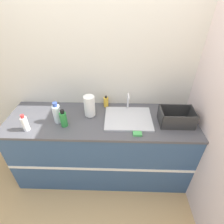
% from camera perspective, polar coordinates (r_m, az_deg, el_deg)
% --- Properties ---
extents(ground_plane, '(12.00, 12.00, 0.00)m').
position_cam_1_polar(ground_plane, '(2.48, -3.32, -24.25)').
color(ground_plane, tan).
extents(wall_back, '(4.54, 0.06, 2.60)m').
position_cam_1_polar(wall_back, '(2.12, -3.06, 12.08)').
color(wall_back, beige).
rests_on(wall_back, ground_plane).
extents(wall_right, '(0.06, 2.67, 2.60)m').
position_cam_1_polar(wall_right, '(2.01, 29.32, 6.08)').
color(wall_right, silver).
rests_on(wall_right, ground_plane).
extents(counter_cabinet, '(2.17, 0.69, 0.92)m').
position_cam_1_polar(counter_cabinet, '(2.31, -3.07, -11.25)').
color(counter_cabinet, '#33517A').
rests_on(counter_cabinet, ground_plane).
extents(sink, '(0.53, 0.43, 0.23)m').
position_cam_1_polar(sink, '(1.99, 5.32, -1.85)').
color(sink, silver).
rests_on(sink, counter_cabinet).
extents(paper_towel_roll, '(0.12, 0.12, 0.25)m').
position_cam_1_polar(paper_towel_roll, '(1.99, -7.34, 1.91)').
color(paper_towel_roll, '#4C4C51').
rests_on(paper_towel_roll, counter_cabinet).
extents(dish_rack, '(0.36, 0.24, 0.17)m').
position_cam_1_polar(dish_rack, '(2.02, 20.22, -1.96)').
color(dish_rack, '#2D2D2D').
rests_on(dish_rack, counter_cabinet).
extents(bottle_clear, '(0.09, 0.09, 0.25)m').
position_cam_1_polar(bottle_clear, '(1.98, -17.55, -0.48)').
color(bottle_clear, silver).
rests_on(bottle_clear, counter_cabinet).
extents(bottle_white_spray, '(0.07, 0.07, 0.19)m').
position_cam_1_polar(bottle_white_spray, '(2.01, -26.57, -3.34)').
color(bottle_white_spray, white).
rests_on(bottle_white_spray, counter_cabinet).
extents(bottle_green, '(0.07, 0.07, 0.20)m').
position_cam_1_polar(bottle_green, '(1.91, -15.54, -2.20)').
color(bottle_green, '#2D8C3D').
rests_on(bottle_green, counter_cabinet).
extents(soap_dispenser, '(0.06, 0.06, 0.15)m').
position_cam_1_polar(soap_dispenser, '(2.17, -1.98, 3.33)').
color(soap_dispenser, gold).
rests_on(soap_dispenser, counter_cabinet).
extents(sponge, '(0.09, 0.06, 0.02)m').
position_cam_1_polar(sponge, '(1.80, 8.27, -7.05)').
color(sponge, '#4CB259').
rests_on(sponge, counter_cabinet).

